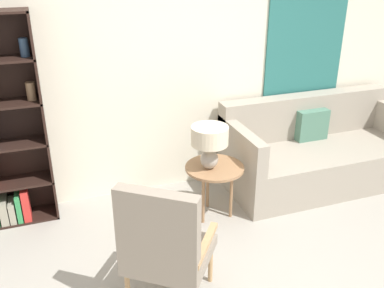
% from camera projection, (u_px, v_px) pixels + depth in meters
% --- Properties ---
extents(wall_back, '(6.40, 0.08, 2.70)m').
position_uv_depth(wall_back, '(170.00, 63.00, 4.23)').
color(wall_back, silver).
rests_on(wall_back, ground_plane).
extents(armchair, '(0.77, 0.77, 1.02)m').
position_uv_depth(armchair, '(164.00, 243.00, 2.87)').
color(armchair, tan).
rests_on(armchair, ground_plane).
extents(couch, '(2.05, 0.92, 0.92)m').
position_uv_depth(couch, '(317.00, 153.00, 4.71)').
color(couch, '#9E9384').
rests_on(couch, ground_plane).
extents(side_table, '(0.55, 0.55, 0.53)m').
position_uv_depth(side_table, '(215.00, 171.00, 3.99)').
color(side_table, '#99704C').
rests_on(side_table, ground_plane).
extents(table_lamp, '(0.34, 0.34, 0.41)m').
position_uv_depth(table_lamp, '(210.00, 140.00, 3.83)').
color(table_lamp, '#A59E93').
rests_on(table_lamp, side_table).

